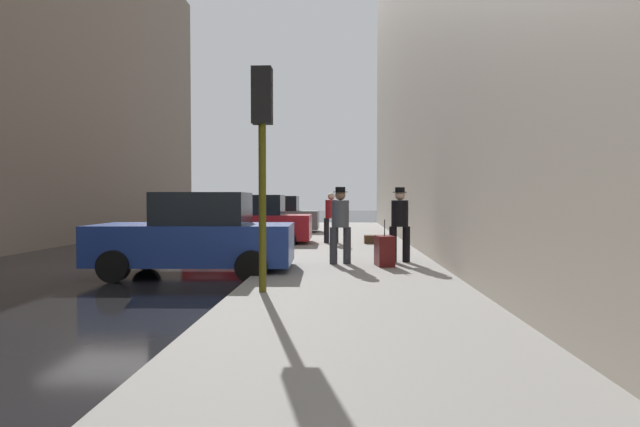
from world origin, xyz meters
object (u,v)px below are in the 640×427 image
at_px(parked_red_hatchback, 251,222).
at_px(pedestrian_in_red_jacket, 331,215).
at_px(pedestrian_with_fedora, 400,221).
at_px(duffel_bag, 369,239).
at_px(parked_blue_sedan, 196,236).
at_px(traffic_light, 262,130).
at_px(rolling_suitcase, 384,251).
at_px(fire_hydrant, 304,232).
at_px(pedestrian_with_beanie, 340,221).
at_px(parked_gray_coupe, 274,216).

xyz_separation_m(parked_red_hatchback, pedestrian_in_red_jacket, (2.76, -0.02, 0.26)).
distance_m(pedestrian_with_fedora, duffel_bag, 5.13).
distance_m(parked_blue_sedan, traffic_light, 3.73).
xyz_separation_m(traffic_light, pedestrian_in_red_jacket, (0.91, 9.05, -1.65)).
height_order(parked_red_hatchback, pedestrian_in_red_jacket, pedestrian_in_red_jacket).
height_order(parked_blue_sedan, pedestrian_with_fedora, pedestrian_with_fedora).
height_order(traffic_light, pedestrian_with_fedora, traffic_light).
bearing_deg(duffel_bag, rolling_suitcase, -89.62).
relative_size(fire_hydrant, pedestrian_with_fedora, 0.40).
height_order(fire_hydrant, rolling_suitcase, rolling_suitcase).
height_order(rolling_suitcase, duffel_bag, rolling_suitcase).
bearing_deg(pedestrian_in_red_jacket, fire_hydrant, 160.76).
xyz_separation_m(fire_hydrant, rolling_suitcase, (2.28, -6.18, -0.01)).
xyz_separation_m(rolling_suitcase, duffel_bag, (-0.04, 5.75, -0.20)).
xyz_separation_m(pedestrian_in_red_jacket, duffel_bag, (1.28, -0.10, -0.81)).
bearing_deg(fire_hydrant, pedestrian_with_beanie, -77.57).
height_order(fire_hydrant, duffel_bag, fire_hydrant).
xyz_separation_m(parked_gray_coupe, pedestrian_with_beanie, (3.09, -11.38, 0.29)).
bearing_deg(rolling_suitcase, parked_gray_coupe, 109.23).
relative_size(parked_blue_sedan, pedestrian_in_red_jacket, 2.49).
xyz_separation_m(parked_gray_coupe, duffel_bag, (4.05, -5.96, -0.56)).
height_order(pedestrian_in_red_jacket, pedestrian_with_beanie, pedestrian_with_beanie).
xyz_separation_m(parked_red_hatchback, parked_gray_coupe, (0.00, 5.84, 0.00)).
relative_size(parked_red_hatchback, traffic_light, 1.17).
height_order(parked_gray_coupe, rolling_suitcase, parked_gray_coupe).
relative_size(rolling_suitcase, duffel_bag, 2.36).
relative_size(parked_blue_sedan, rolling_suitcase, 4.10).
xyz_separation_m(parked_blue_sedan, parked_red_hatchback, (0.00, 6.45, 0.00)).
bearing_deg(duffel_bag, pedestrian_with_beanie, -99.96).
relative_size(traffic_light, rolling_suitcase, 3.46).
distance_m(fire_hydrant, traffic_light, 9.65).
relative_size(parked_gray_coupe, pedestrian_in_red_jacket, 2.46).
distance_m(pedestrian_in_red_jacket, rolling_suitcase, 6.02).
bearing_deg(parked_red_hatchback, traffic_light, -78.44).
relative_size(parked_red_hatchback, pedestrian_in_red_jacket, 2.47).
xyz_separation_m(parked_red_hatchback, traffic_light, (1.85, -9.06, 1.91)).
bearing_deg(parked_blue_sedan, pedestrian_with_beanie, 16.51).
bearing_deg(pedestrian_with_beanie, duffel_bag, 80.04).
relative_size(pedestrian_in_red_jacket, rolling_suitcase, 1.64).
distance_m(traffic_light, duffel_bag, 9.54).
relative_size(traffic_light, pedestrian_in_red_jacket, 2.11).
relative_size(parked_blue_sedan, parked_red_hatchback, 1.01).
relative_size(parked_blue_sedan, pedestrian_with_beanie, 2.40).
bearing_deg(rolling_suitcase, duffel_bag, 90.38).
xyz_separation_m(parked_blue_sedan, pedestrian_with_beanie, (3.09, 0.92, 0.29)).
bearing_deg(parked_red_hatchback, fire_hydrant, 10.05).
height_order(parked_blue_sedan, traffic_light, traffic_light).
bearing_deg(pedestrian_with_fedora, pedestrian_in_red_jacket, 108.68).
relative_size(parked_gray_coupe, duffel_bag, 9.56).
bearing_deg(fire_hydrant, parked_blue_sedan, -104.92).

